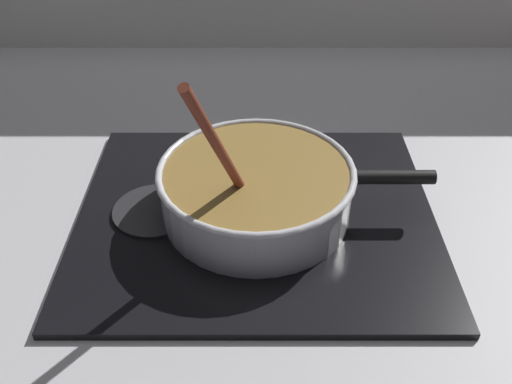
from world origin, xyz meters
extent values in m
cube|color=#B7B7BC|center=(0.00, 0.00, -0.02)|extent=(2.40, 1.60, 0.04)
cube|color=black|center=(-0.03, 0.11, 0.01)|extent=(0.56, 0.48, 0.01)
torus|color=#592D0C|center=(-0.03, 0.11, 0.02)|extent=(0.17, 0.17, 0.01)
cylinder|color=#262628|center=(-0.19, 0.11, 0.01)|extent=(0.13, 0.13, 0.01)
cylinder|color=silver|center=(-0.03, 0.11, 0.05)|extent=(0.29, 0.29, 0.08)
cylinder|color=olive|center=(-0.03, 0.11, 0.06)|extent=(0.28, 0.28, 0.07)
torus|color=silver|center=(-0.03, 0.11, 0.09)|extent=(0.30, 0.30, 0.01)
cylinder|color=black|center=(0.18, 0.11, 0.08)|extent=(0.12, 0.02, 0.02)
cylinder|color=#E5CC7A|center=(-0.10, 0.05, 0.08)|extent=(0.03, 0.03, 0.01)
cylinder|color=#E5CC7A|center=(-0.12, 0.10, 0.08)|extent=(0.03, 0.03, 0.01)
cylinder|color=#E5CC7A|center=(-0.04, 0.10, 0.08)|extent=(0.04, 0.04, 0.01)
cylinder|color=#E5CC7A|center=(0.03, 0.00, 0.08)|extent=(0.03, 0.03, 0.01)
cylinder|color=beige|center=(-0.07, 0.02, 0.08)|extent=(0.03, 0.03, 0.01)
cylinder|color=#EDD88C|center=(0.00, 0.09, 0.08)|extent=(0.03, 0.03, 0.01)
cylinder|color=maroon|center=(-0.08, 0.02, 0.19)|extent=(0.08, 0.14, 0.23)
cube|color=brown|center=(-0.05, 0.08, 0.08)|extent=(0.04, 0.05, 0.01)
camera|label=1|loc=(-0.03, -0.58, 0.58)|focal=39.24mm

